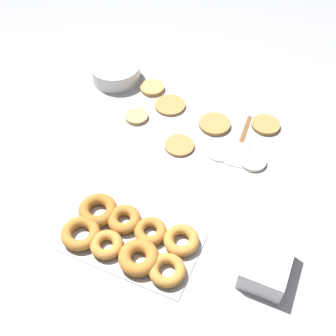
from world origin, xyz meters
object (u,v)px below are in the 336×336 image
pancake_5 (180,145)px  pancake_7 (152,88)px  pancake_6 (221,150)px  pancake_2 (266,125)px  container_stack (267,264)px  spatula (239,148)px  donut_tray (128,238)px  pancake_4 (253,161)px  batter_bowl (116,72)px  pancake_3 (215,124)px  pancake_1 (137,117)px  pancake_0 (170,105)px

pancake_5 → pancake_7: size_ratio=1.09×
pancake_6 → pancake_2: bearing=59.2°
container_stack → pancake_6: bearing=124.2°
pancake_2 → spatula: (-0.05, -0.14, -0.00)m
pancake_6 → spatula: (0.05, 0.04, -0.00)m
pancake_2 → donut_tray: size_ratio=0.26×
pancake_6 → donut_tray: 0.45m
pancake_6 → pancake_7: 0.40m
pancake_4 → pancake_6: pancake_4 is taller
pancake_5 → batter_bowl: (-0.37, 0.24, 0.03)m
batter_bowl → spatula: size_ratio=0.74×
pancake_6 → donut_tray: bearing=-105.8°
pancake_5 → spatula: bearing=20.5°
batter_bowl → pancake_3: bearing=-12.3°
pancake_7 → spatula: (0.40, -0.16, -0.01)m
pancake_5 → container_stack: (0.38, -0.33, 0.03)m
container_stack → donut_tray: bearing=-170.1°
container_stack → pancake_5: bearing=138.9°
pancake_2 → donut_tray: 0.65m
spatula → donut_tray: bearing=-24.1°
container_stack → batter_bowl: bearing=142.8°
batter_bowl → spatula: batter_bowl is taller
pancake_4 → container_stack: size_ratio=0.56×
pancake_1 → pancake_5: bearing=-18.7°
pancake_7 → pancake_1: bearing=-83.9°
pancake_3 → pancake_7: pancake_7 is taller
pancake_1 → pancake_5: pancake_1 is taller
pancake_4 → donut_tray: bearing=-118.8°
pancake_4 → pancake_6: 0.11m
pancake_4 → pancake_7: pancake_7 is taller
pancake_7 → donut_tray: size_ratio=0.24×
pancake_3 → donut_tray: bearing=-96.6°
donut_tray → pancake_3: bearing=83.4°
spatula → pancake_5: bearing=-73.2°
pancake_6 → donut_tray: donut_tray is taller
pancake_2 → pancake_4: pancake_2 is taller
pancake_3 → batter_bowl: (-0.44, 0.10, 0.02)m
pancake_0 → pancake_1: 0.14m
pancake_5 → container_stack: bearing=-41.1°
pancake_4 → batter_bowl: size_ratio=0.46×
pancake_0 → spatula: size_ratio=0.44×
pancake_1 → spatula: bearing=0.5°
pancake_4 → donut_tray: size_ratio=0.23×
pancake_5 → spatula: (0.18, 0.07, -0.00)m
pancake_4 → container_stack: container_stack is taller
batter_bowl → container_stack: size_ratio=1.22×
pancake_1 → pancake_6: pancake_1 is taller
pancake_7 → container_stack: 0.82m
pancake_2 → pancake_3: (-0.16, -0.07, 0.00)m
pancake_5 → batter_bowl: batter_bowl is taller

